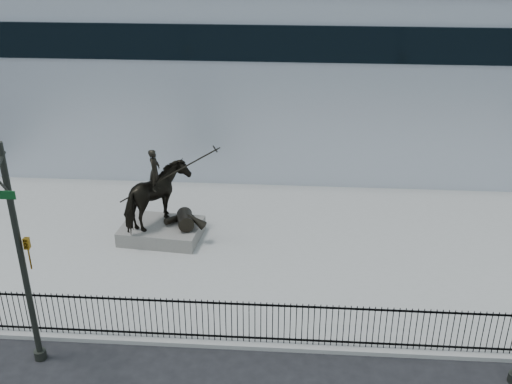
{
  "coord_description": "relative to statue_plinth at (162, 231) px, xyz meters",
  "views": [
    {
      "loc": [
        0.52,
        -13.55,
        12.34
      ],
      "look_at": [
        -0.86,
        6.0,
        3.06
      ],
      "focal_mm": 42.0,
      "sensor_mm": 36.0,
      "label": 1
    }
  ],
  "objects": [
    {
      "name": "statue_plinth",
      "position": [
        0.0,
        0.0,
        0.0
      ],
      "size": [
        3.35,
        2.46,
        0.59
      ],
      "primitive_type": "cube",
      "rotation": [
        0.0,
        0.0,
        -0.1
      ],
      "color": "#605C58",
      "rests_on": "plaza"
    },
    {
      "name": "equestrian_statue",
      "position": [
        0.06,
        -0.01,
        1.53
      ],
      "size": [
        4.03,
        2.69,
        3.43
      ],
      "rotation": [
        0.0,
        0.0,
        -0.1
      ],
      "color": "black",
      "rests_on": "statue_plinth"
    },
    {
      "name": "picket_fence",
      "position": [
        4.84,
        -6.25,
        0.46
      ],
      "size": [
        22.1,
        0.1,
        1.5
      ],
      "color": "black",
      "rests_on": "plaza"
    },
    {
      "name": "traffic_signal_left",
      "position": [
        -1.91,
        -8.12,
        3.58
      ],
      "size": [
        1.52,
        4.84,
        7.0
      ],
      "color": "black",
      "rests_on": "ground"
    },
    {
      "name": "plaza",
      "position": [
        4.84,
        -0.5,
        -0.37
      ],
      "size": [
        30.0,
        12.0,
        0.15
      ],
      "primitive_type": "cube",
      "color": "#9A9A98",
      "rests_on": "ground"
    },
    {
      "name": "building",
      "position": [
        4.84,
        12.5,
        4.05
      ],
      "size": [
        44.0,
        14.0,
        9.0
      ],
      "primitive_type": "cube",
      "color": "silver",
      "rests_on": "ground"
    },
    {
      "name": "ground",
      "position": [
        4.84,
        -7.5,
        -0.45
      ],
      "size": [
        120.0,
        120.0,
        0.0
      ],
      "primitive_type": "plane",
      "color": "black",
      "rests_on": "ground"
    }
  ]
}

